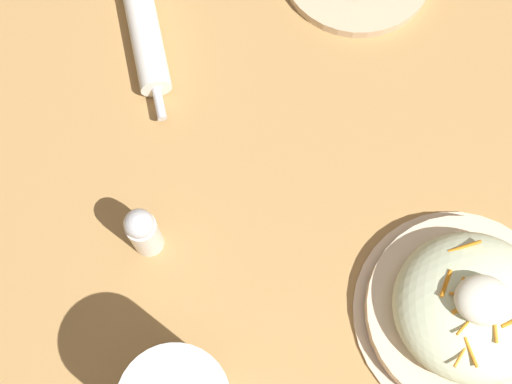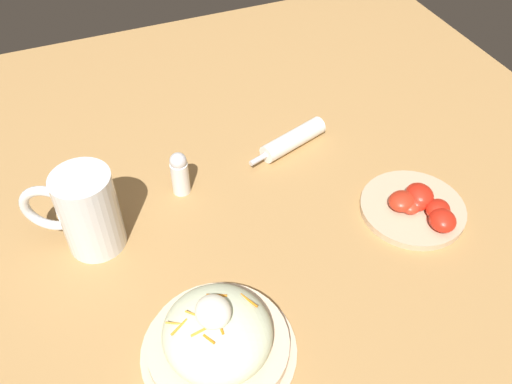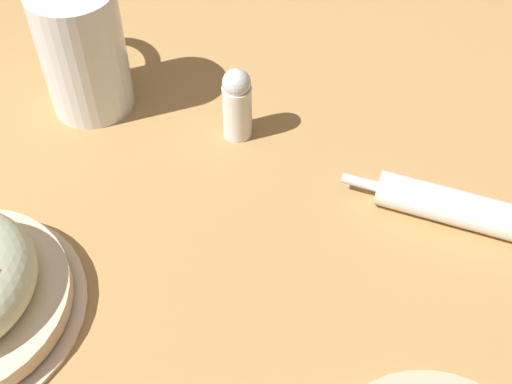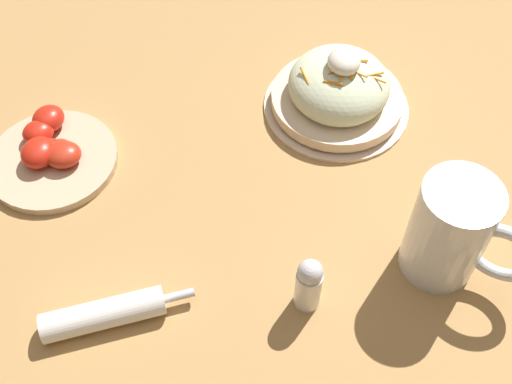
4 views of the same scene
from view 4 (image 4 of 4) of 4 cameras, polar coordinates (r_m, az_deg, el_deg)
name	(u,v)px [view 4 (image 4 of 4)]	position (r m, az deg, el deg)	size (l,w,h in m)	color
ground_plane	(236,221)	(0.84, -1.74, -2.62)	(1.43, 1.43, 0.00)	#B2844C
salad_plate	(338,91)	(0.95, 7.29, 8.90)	(0.21, 0.21, 0.11)	beige
beer_mug	(450,235)	(0.78, 16.83, -3.70)	(0.10, 0.15, 0.14)	white
napkin_roll	(105,314)	(0.77, -13.21, -10.45)	(0.08, 0.18, 0.03)	white
tomato_plate	(51,152)	(0.93, -17.72, 3.38)	(0.18, 0.18, 0.04)	#D1B28E
salt_shaker	(309,284)	(0.74, 4.68, -8.12)	(0.03, 0.03, 0.09)	white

